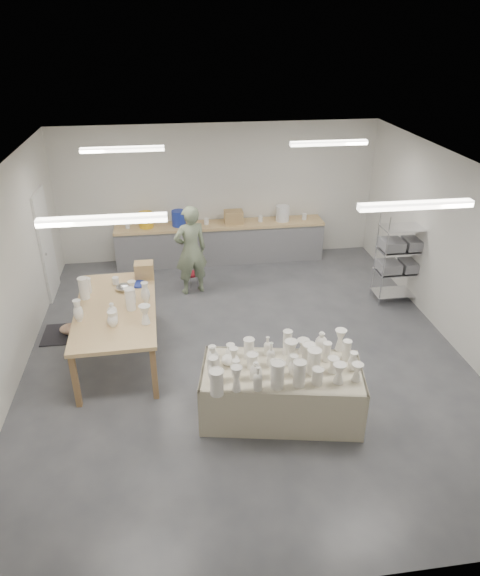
{
  "coord_description": "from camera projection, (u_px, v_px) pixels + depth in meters",
  "views": [
    {
      "loc": [
        -1.06,
        -6.95,
        4.86
      ],
      "look_at": [
        -0.04,
        0.29,
        1.05
      ],
      "focal_mm": 32.0,
      "sensor_mm": 36.0,
      "label": 1
    }
  ],
  "objects": [
    {
      "name": "potter",
      "position": [
        191.0,
        250.0,
        9.96
      ],
      "size": [
        0.76,
        0.6,
        1.81
      ],
      "primitive_type": "imported",
      "rotation": [
        0.0,
        0.0,
        3.43
      ],
      "color": "gray",
      "rests_on": "ground"
    },
    {
      "name": "cat",
      "position": [
        73.0,
        329.0,
        8.91
      ],
      "size": [
        0.45,
        0.35,
        0.18
      ],
      "rotation": [
        0.0,
        0.0,
        -0.15
      ],
      "color": "white",
      "rests_on": "rug"
    },
    {
      "name": "rug",
      "position": [
        73.0,
        333.0,
        8.97
      ],
      "size": [
        1.0,
        0.7,
        0.02
      ],
      "primitive_type": "cube",
      "color": "black",
      "rests_on": "ground"
    },
    {
      "name": "wire_shelf",
      "position": [
        401.0,
        256.0,
        9.68
      ],
      "size": [
        0.88,
        0.48,
        1.8
      ],
      "color": "silver",
      "rests_on": "ground"
    },
    {
      "name": "red_stool",
      "position": [
        191.0,
        275.0,
        10.5
      ],
      "size": [
        0.37,
        0.37,
        0.28
      ],
      "rotation": [
        0.0,
        0.0,
        0.29
      ],
      "color": "maroon",
      "rests_on": "ground"
    },
    {
      "name": "drying_table",
      "position": [
        281.0,
        389.0,
        6.95
      ],
      "size": [
        2.3,
        1.41,
        1.12
      ],
      "rotation": [
        0.0,
        0.0,
        -0.19
      ],
      "color": "olive",
      "rests_on": "ground"
    },
    {
      "name": "back_counter",
      "position": [
        220.0,
        241.0,
        11.48
      ],
      "size": [
        4.6,
        0.6,
        1.24
      ],
      "color": "tan",
      "rests_on": "ground"
    },
    {
      "name": "work_table",
      "position": [
        118.0,
        305.0,
        8.04
      ],
      "size": [
        1.28,
        2.48,
        1.27
      ],
      "rotation": [
        0.0,
        0.0,
        0.02
      ],
      "color": "tan",
      "rests_on": "ground"
    },
    {
      "name": "room",
      "position": [
        237.0,
        235.0,
        7.59
      ],
      "size": [
        8.0,
        8.02,
        3.0
      ],
      "color": "#424449",
      "rests_on": "ground"
    }
  ]
}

